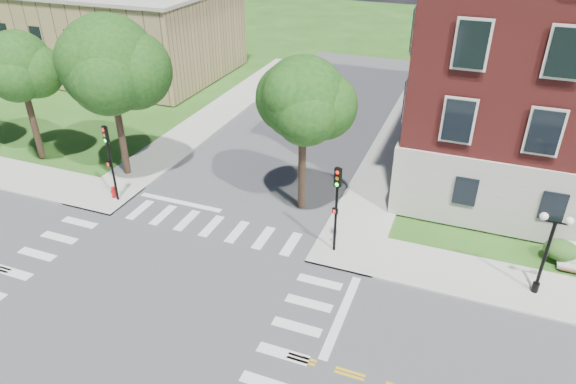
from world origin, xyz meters
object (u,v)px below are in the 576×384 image
(traffic_signal_ne, at_px, (337,200))
(fire_hydrant, at_px, (114,192))
(twin_lamp_west, at_px, (547,250))
(traffic_signal_nw, at_px, (109,154))

(traffic_signal_ne, height_order, fire_hydrant, traffic_signal_ne)
(twin_lamp_west, bearing_deg, fire_hydrant, 179.80)
(traffic_signal_ne, xyz_separation_m, twin_lamp_west, (9.68, 0.28, -0.66))
(twin_lamp_west, xyz_separation_m, fire_hydrant, (-23.82, 0.08, -2.06))
(traffic_signal_ne, xyz_separation_m, fire_hydrant, (-14.14, 0.36, -2.72))
(traffic_signal_ne, relative_size, fire_hydrant, 6.40)
(traffic_signal_nw, height_order, twin_lamp_west, traffic_signal_nw)
(twin_lamp_west, distance_m, fire_hydrant, 23.91)
(fire_hydrant, bearing_deg, twin_lamp_west, -0.20)
(traffic_signal_ne, bearing_deg, twin_lamp_west, 1.64)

